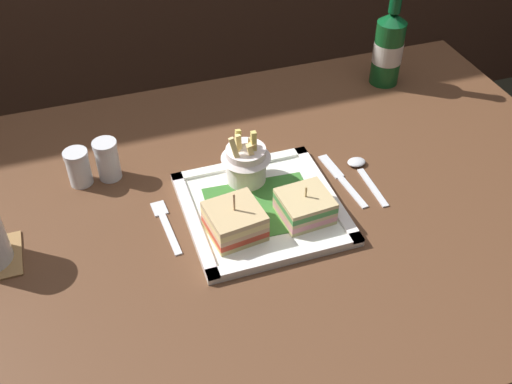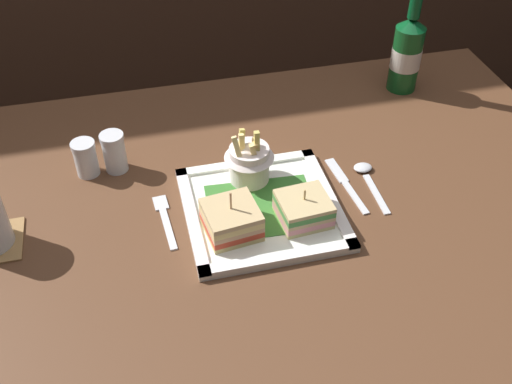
% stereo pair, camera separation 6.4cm
% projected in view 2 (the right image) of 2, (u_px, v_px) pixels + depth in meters
% --- Properties ---
extents(dining_table, '(1.31, 0.87, 0.77)m').
position_uv_depth(dining_table, '(251.00, 247.00, 1.12)').
color(dining_table, brown).
rests_on(dining_table, ground_plane).
extents(square_plate, '(0.26, 0.26, 0.02)m').
position_uv_depth(square_plate, '(261.00, 209.00, 1.03)').
color(square_plate, white).
rests_on(square_plate, dining_table).
extents(sandwich_half_left, '(0.09, 0.09, 0.08)m').
position_uv_depth(sandwich_half_left, '(231.00, 220.00, 0.97)').
color(sandwich_half_left, tan).
rests_on(sandwich_half_left, square_plate).
extents(sandwich_half_right, '(0.09, 0.08, 0.06)m').
position_uv_depth(sandwich_half_right, '(304.00, 209.00, 1.00)').
color(sandwich_half_right, tan).
rests_on(sandwich_half_right, square_plate).
extents(fries_cup, '(0.09, 0.09, 0.11)m').
position_uv_depth(fries_cup, '(249.00, 158.00, 1.05)').
color(fries_cup, white).
rests_on(fries_cup, square_plate).
extents(beer_bottle, '(0.06, 0.06, 0.25)m').
position_uv_depth(beer_bottle, '(407.00, 52.00, 1.28)').
color(beer_bottle, '#134F20').
rests_on(beer_bottle, dining_table).
extents(fork, '(0.03, 0.14, 0.00)m').
position_uv_depth(fork, '(165.00, 218.00, 1.02)').
color(fork, silver).
rests_on(fork, dining_table).
extents(knife, '(0.03, 0.16, 0.00)m').
position_uv_depth(knife, '(345.00, 183.00, 1.09)').
color(knife, silver).
rests_on(knife, dining_table).
extents(spoon, '(0.03, 0.14, 0.01)m').
position_uv_depth(spoon, '(367.00, 175.00, 1.11)').
color(spoon, silver).
rests_on(spoon, dining_table).
extents(salt_shaker, '(0.04, 0.04, 0.07)m').
position_uv_depth(salt_shaker, '(86.00, 160.00, 1.10)').
color(salt_shaker, silver).
rests_on(salt_shaker, dining_table).
extents(pepper_shaker, '(0.04, 0.04, 0.08)m').
position_uv_depth(pepper_shaker, '(115.00, 154.00, 1.10)').
color(pepper_shaker, silver).
rests_on(pepper_shaker, dining_table).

